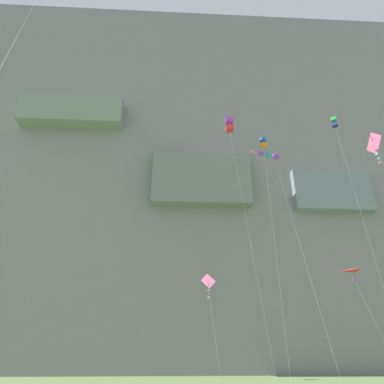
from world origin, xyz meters
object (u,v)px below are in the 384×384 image
kite_box_mid_left (334,123)px  kite_box_mid_right (229,125)px  kite_diamond_upper_right (208,283)px  kite_diamond_low_center (375,147)px  kite_windsock_near_cliff (269,156)px  kite_box_front_field (263,144)px  kite_delta_far_left (357,279)px

kite_box_mid_left → kite_box_mid_right: size_ratio=1.05×
kite_diamond_upper_right → kite_diamond_low_center: 25.08m
kite_box_mid_left → kite_windsock_near_cliff: 11.58m
kite_box_mid_right → kite_windsock_near_cliff: (5.06, 0.44, -4.29)m
kite_box_mid_left → kite_box_mid_right: 15.13m
kite_box_mid_left → kite_box_mid_right: (-15.02, -0.90, -1.59)m
kite_box_front_field → kite_delta_far_left: bearing=5.3°
kite_diamond_upper_right → kite_box_mid_left: (17.61, -5.67, 21.09)m
kite_windsock_near_cliff → kite_box_mid_right: bearing=-175.0°
kite_diamond_low_center → kite_windsock_near_cliff: bearing=147.0°
kite_delta_far_left → kite_diamond_upper_right: bearing=160.4°
kite_box_front_field → kite_diamond_upper_right: bearing=136.3°
kite_box_front_field → kite_windsock_near_cliff: (0.76, 0.47, -1.51)m
kite_diamond_upper_right → kite_box_front_field: size_ratio=0.42×
kite_box_mid_left → kite_delta_far_left: size_ratio=3.12×
kite_diamond_upper_right → kite_diamond_low_center: bearing=-35.6°
kite_box_front_field → kite_delta_far_left: 19.47m
kite_diamond_low_center → kite_diamond_upper_right: bearing=144.4°
kite_box_mid_left → kite_delta_far_left: kite_box_mid_left is taller
kite_diamond_upper_right → kite_box_mid_right: kite_box_mid_right is taller
kite_diamond_upper_right → kite_box_front_field: 19.25m
kite_delta_far_left → kite_windsock_near_cliff: size_ratio=0.40×
kite_delta_far_left → kite_diamond_low_center: 14.91m
kite_box_mid_left → kite_diamond_low_center: 10.83m
kite_box_mid_left → kite_diamond_low_center: kite_box_mid_left is taller
kite_diamond_upper_right → kite_box_mid_left: kite_box_mid_left is taller
kite_box_mid_right → kite_windsock_near_cliff: bearing=5.0°
kite_diamond_upper_right → kite_box_mid_right: 20.74m
kite_box_mid_right → kite_box_mid_left: bearing=3.4°
kite_box_mid_left → kite_diamond_low_center: bearing=-90.3°
kite_diamond_upper_right → kite_box_mid_left: bearing=-17.8°
kite_windsock_near_cliff → kite_delta_far_left: bearing=2.6°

